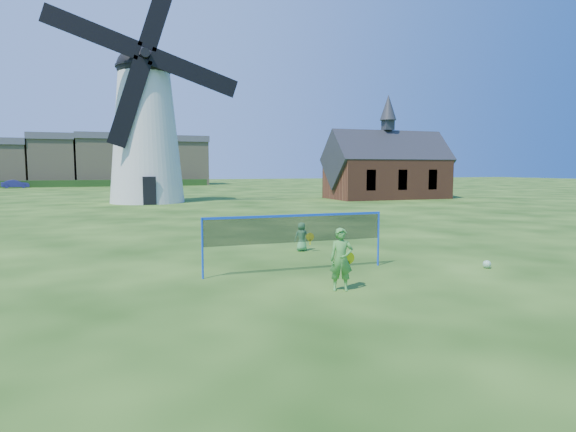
{
  "coord_description": "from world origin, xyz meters",
  "views": [
    {
      "loc": [
        -3.97,
        -11.46,
        2.77
      ],
      "look_at": [
        0.2,
        0.5,
        1.5
      ],
      "focal_mm": 29.72,
      "sensor_mm": 36.0,
      "label": 1
    }
  ],
  "objects_px": {
    "badminton_net": "(296,230)",
    "player_boy": "(302,237)",
    "car_right": "(15,184)",
    "chapel": "(387,170)",
    "windmill": "(146,126)",
    "player_girl": "(341,259)",
    "play_ball": "(487,264)"
  },
  "relations": [
    {
      "from": "badminton_net",
      "to": "player_boy",
      "type": "xyz_separation_m",
      "value": [
        1.29,
        2.95,
        -0.66
      ]
    },
    {
      "from": "badminton_net",
      "to": "car_right",
      "type": "relative_size",
      "value": 1.46
    },
    {
      "from": "car_right",
      "to": "chapel",
      "type": "bearing_deg",
      "value": -143.5
    },
    {
      "from": "windmill",
      "to": "player_girl",
      "type": "bearing_deg",
      "value": -84.97
    },
    {
      "from": "badminton_net",
      "to": "player_girl",
      "type": "height_order",
      "value": "badminton_net"
    },
    {
      "from": "player_girl",
      "to": "play_ball",
      "type": "distance_m",
      "value": 5.0
    },
    {
      "from": "player_boy",
      "to": "car_right",
      "type": "distance_m",
      "value": 63.7
    },
    {
      "from": "play_ball",
      "to": "car_right",
      "type": "xyz_separation_m",
      "value": [
        -23.59,
        64.87,
        0.46
      ]
    },
    {
      "from": "badminton_net",
      "to": "car_right",
      "type": "distance_m",
      "value": 66.15
    },
    {
      "from": "chapel",
      "to": "player_girl",
      "type": "xyz_separation_m",
      "value": [
        -18.39,
        -28.81,
        -1.93
      ]
    },
    {
      "from": "player_boy",
      "to": "car_right",
      "type": "relative_size",
      "value": 0.28
    },
    {
      "from": "badminton_net",
      "to": "player_boy",
      "type": "bearing_deg",
      "value": 66.44
    },
    {
      "from": "windmill",
      "to": "player_girl",
      "type": "distance_m",
      "value": 31.17
    },
    {
      "from": "windmill",
      "to": "player_boy",
      "type": "relative_size",
      "value": 18.92
    },
    {
      "from": "car_right",
      "to": "play_ball",
      "type": "bearing_deg",
      "value": -168.66
    },
    {
      "from": "chapel",
      "to": "windmill",
      "type": "bearing_deg",
      "value": 175.23
    },
    {
      "from": "chapel",
      "to": "player_boy",
      "type": "height_order",
      "value": "chapel"
    },
    {
      "from": "windmill",
      "to": "car_right",
      "type": "bearing_deg",
      "value": 114.49
    },
    {
      "from": "player_girl",
      "to": "player_boy",
      "type": "relative_size",
      "value": 1.48
    },
    {
      "from": "chapel",
      "to": "player_boy",
      "type": "distance_m",
      "value": 29.45
    },
    {
      "from": "player_girl",
      "to": "car_right",
      "type": "relative_size",
      "value": 0.41
    },
    {
      "from": "player_boy",
      "to": "player_girl",
      "type": "bearing_deg",
      "value": 78.84
    },
    {
      "from": "chapel",
      "to": "play_ball",
      "type": "xyz_separation_m",
      "value": [
        -13.51,
        -27.96,
        -2.54
      ]
    },
    {
      "from": "windmill",
      "to": "player_boy",
      "type": "height_order",
      "value": "windmill"
    },
    {
      "from": "windmill",
      "to": "play_ball",
      "type": "distance_m",
      "value": 31.26
    },
    {
      "from": "player_girl",
      "to": "car_right",
      "type": "height_order",
      "value": "player_girl"
    },
    {
      "from": "player_boy",
      "to": "play_ball",
      "type": "relative_size",
      "value": 4.4
    },
    {
      "from": "badminton_net",
      "to": "chapel",
      "type": "bearing_deg",
      "value": 54.94
    },
    {
      "from": "windmill",
      "to": "badminton_net",
      "type": "distance_m",
      "value": 28.92
    },
    {
      "from": "chapel",
      "to": "badminton_net",
      "type": "distance_m",
      "value": 32.56
    },
    {
      "from": "chapel",
      "to": "play_ball",
      "type": "relative_size",
      "value": 50.57
    },
    {
      "from": "player_girl",
      "to": "play_ball",
      "type": "relative_size",
      "value": 6.51
    }
  ]
}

